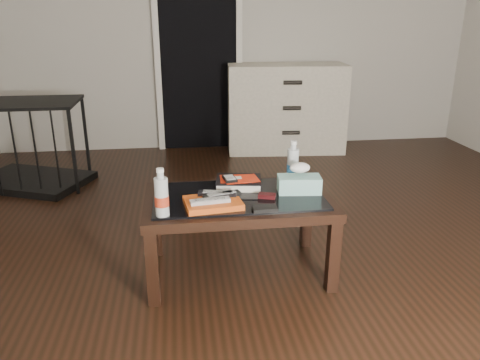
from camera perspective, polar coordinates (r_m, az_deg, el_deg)
The scene contains 17 objects.
ground at distance 2.94m, azimuth 5.84°, elevation -8.52°, with size 5.00×5.00×0.00m, color black.
doorway at distance 5.00m, azimuth -5.10°, elevation 15.44°, with size 0.90×0.08×2.07m.
coffee_table at distance 2.53m, azimuth -0.21°, elevation -3.22°, with size 1.00×0.60×0.46m.
dresser at distance 4.96m, azimuth 5.61°, elevation 8.71°, with size 1.24×0.60×0.90m.
pet_crate at distance 4.32m, azimuth -24.34°, elevation 2.42°, with size 1.06×0.90×0.71m.
magazines at distance 2.37m, azimuth -3.32°, elevation -2.80°, with size 0.28×0.21×0.03m, color #CA4C13.
remote_silver at distance 2.33m, azimuth -3.66°, elevation -2.52°, with size 0.20×0.05×0.02m, color #A2A1A6.
remote_black_front at distance 2.40m, azimuth -2.24°, elevation -1.83°, with size 0.20×0.05×0.02m, color black.
remote_black_back at distance 2.43m, azimuth -2.77°, elevation -1.62°, with size 0.20×0.05×0.02m, color black.
textbook at distance 2.63m, azimuth -0.17°, elevation -0.33°, with size 0.25×0.20×0.05m, color black.
dvd_mailers at distance 2.62m, azimuth -0.37°, elevation 0.21°, with size 0.19×0.14×0.01m, color red.
ipod at distance 2.58m, azimuth -1.27°, elevation 0.19°, with size 0.06×0.10×0.02m, color black.
flip_phone at distance 2.48m, azimuth 3.31°, elevation -1.93°, with size 0.09×0.05×0.02m, color black.
wallet at distance 2.32m, azimuth 3.04°, elevation -3.50°, with size 0.12×0.07×0.02m, color black.
water_bottle_left at distance 2.25m, azimuth -9.57°, elevation -1.48°, with size 0.07×0.07×0.24m, color #B4B9BF.
water_bottle_right at distance 2.71m, azimuth 6.47°, elevation 2.31°, with size 0.07×0.07×0.24m, color silver.
tissue_box at distance 2.56m, azimuth 7.22°, elevation -0.51°, with size 0.23×0.12×0.09m, color teal.
Camera 1 is at (-0.64, -2.52, 1.38)m, focal length 35.00 mm.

